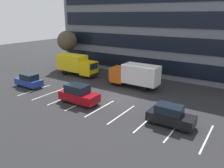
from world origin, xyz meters
The scene contains 9 objects.
ground_plane centered at (0.00, 0.00, 0.00)m, with size 120.00×120.00×0.00m, color #262628.
office_building centered at (0.00, 17.95, 7.20)m, with size 39.61×13.19×14.40m.
lot_markings centered at (0.00, -3.56, 0.00)m, with size 22.54×5.40×0.01m.
box_truck_orange centered at (-0.33, 5.09, 1.89)m, with size 7.25×2.40×3.36m.
box_truck_yellow_all centered at (-11.73, 5.53, 1.93)m, with size 7.40×2.45×3.43m.
suv_maroon centered at (-3.09, -3.62, 1.05)m, with size 4.82×2.04×2.18m.
suv_navy centered at (-13.06, -3.05, 0.93)m, with size 4.26×1.80×1.92m.
suv_black centered at (7.75, -3.02, 0.95)m, with size 4.35×1.85×1.97m.
bare_tree centered at (-17.00, 8.94, 5.13)m, with size 3.75×3.75×7.03m.
Camera 1 is at (13.65, -21.65, 9.99)m, focal length 35.54 mm.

